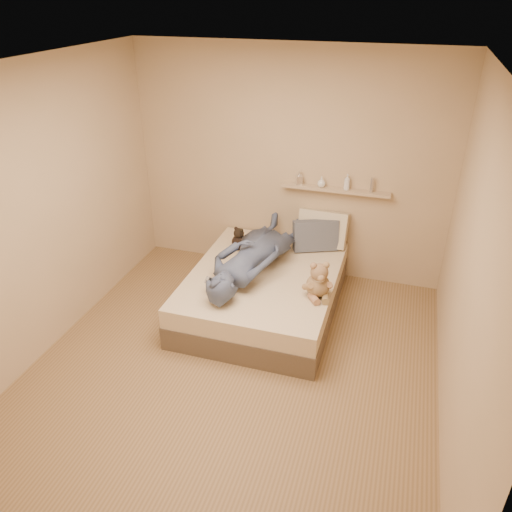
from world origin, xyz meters
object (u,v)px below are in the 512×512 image
(person, at_px, (253,254))
(wall_shelf, at_px, (335,190))
(bed, at_px, (264,291))
(teddy_bear, at_px, (319,283))
(pillow_cream, at_px, (323,228))
(game_console, at_px, (213,281))
(dark_plush, at_px, (239,240))
(pillow_grey, at_px, (316,235))

(person, bearing_deg, wall_shelf, -117.35)
(bed, bearing_deg, wall_shelf, 58.82)
(bed, xyz_separation_m, teddy_bear, (0.62, -0.27, 0.38))
(wall_shelf, bearing_deg, pillow_cream, -141.00)
(teddy_bear, bearing_deg, game_console, -165.10)
(pillow_cream, distance_m, person, 0.99)
(bed, xyz_separation_m, pillow_cream, (0.45, 0.83, 0.43))
(teddy_bear, distance_m, pillow_cream, 1.11)
(dark_plush, xyz_separation_m, pillow_cream, (0.87, 0.40, 0.08))
(pillow_cream, relative_size, wall_shelf, 0.46)
(teddy_bear, xyz_separation_m, pillow_grey, (-0.22, 0.96, 0.01))
(pillow_grey, height_order, person, person)
(wall_shelf, bearing_deg, teddy_bear, -86.65)
(dark_plush, distance_m, person, 0.51)
(pillow_cream, bearing_deg, person, -125.61)
(game_console, bearing_deg, dark_plush, 93.75)
(game_console, height_order, pillow_cream, pillow_cream)
(bed, xyz_separation_m, person, (-0.12, 0.03, 0.42))
(dark_plush, height_order, pillow_grey, pillow_grey)
(pillow_grey, xyz_separation_m, person, (-0.52, -0.66, 0.03))
(game_console, xyz_separation_m, dark_plush, (-0.06, 0.96, -0.03))
(pillow_cream, bearing_deg, dark_plush, -155.54)
(game_console, distance_m, teddy_bear, 1.01)
(pillow_grey, relative_size, person, 0.30)
(teddy_bear, bearing_deg, wall_shelf, 93.35)
(dark_plush, xyz_separation_m, person, (0.29, -0.41, 0.08))
(bed, bearing_deg, teddy_bear, -23.52)
(pillow_cream, bearing_deg, pillow_grey, -110.82)
(bed, relative_size, dark_plush, 7.04)
(pillow_cream, distance_m, wall_shelf, 0.47)
(bed, height_order, dark_plush, dark_plush)
(bed, distance_m, teddy_bear, 0.78)
(game_console, distance_m, pillow_cream, 1.58)
(bed, xyz_separation_m, game_console, (-0.35, -0.53, 0.37))
(bed, distance_m, wall_shelf, 1.38)
(person, bearing_deg, teddy_bear, 168.32)
(game_console, relative_size, wall_shelf, 0.14)
(teddy_bear, height_order, person, person)
(bed, distance_m, dark_plush, 0.69)
(teddy_bear, relative_size, pillow_grey, 0.76)
(dark_plush, xyz_separation_m, wall_shelf, (0.97, 0.47, 0.53))
(game_console, bearing_deg, bed, 56.12)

